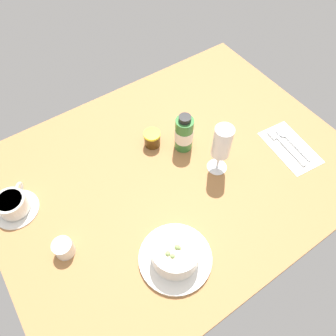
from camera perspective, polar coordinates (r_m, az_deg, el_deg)
The scene contains 8 objects.
ground_plane at distance 102.34cm, azimuth 1.01°, elevation -0.69°, with size 110.00×84.00×3.00cm, color #9E6B3D.
porridge_bowl at distance 84.51cm, azimuth 1.33°, elevation -14.89°, with size 19.17×19.17×8.89cm.
cutlery_setting at distance 113.47cm, azimuth 20.63°, elevation 3.63°, with size 13.58×21.08×0.90cm.
coffee_cup at distance 101.30cm, azimuth -25.63°, elevation -5.88°, with size 12.83×12.83×5.81cm.
creamer_jug at distance 90.72cm, azimuth -17.88°, elevation -13.26°, with size 6.17×5.20×5.38cm.
wine_glass at distance 93.54cm, azimuth 9.47°, elevation 4.19°, with size 6.21×6.21×17.83cm.
jam_jar at distance 105.16cm, azimuth -2.82°, elevation 5.18°, with size 5.42×5.42×5.33cm.
sauce_bottle_green at distance 101.85cm, azimuth 2.84°, elevation 6.09°, with size 5.89×5.89×13.82cm.
Camera 1 is at (-33.65, -46.06, 83.47)cm, focal length 34.56 mm.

